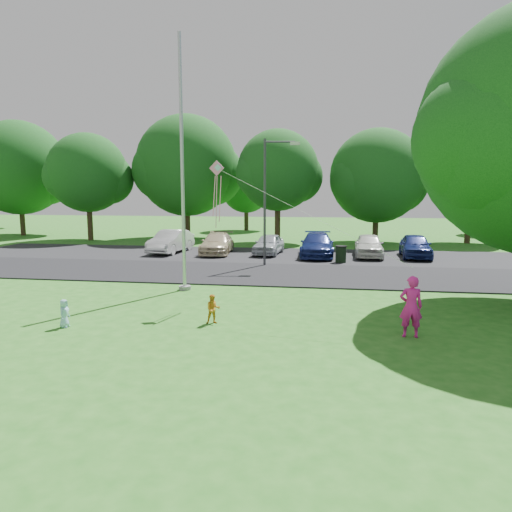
# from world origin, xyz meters

# --- Properties ---
(ground) EXTENTS (120.00, 120.00, 0.00)m
(ground) POSITION_xyz_m (0.00, 0.00, 0.00)
(ground) COLOR #24671B
(ground) RESTS_ON ground
(park_road) EXTENTS (60.00, 6.00, 0.06)m
(park_road) POSITION_xyz_m (0.00, 9.00, 0.03)
(park_road) COLOR black
(park_road) RESTS_ON ground
(parking_strip) EXTENTS (42.00, 7.00, 0.06)m
(parking_strip) POSITION_xyz_m (0.00, 15.50, 0.03)
(parking_strip) COLOR black
(parking_strip) RESTS_ON ground
(flagpole) EXTENTS (0.50, 0.50, 10.00)m
(flagpole) POSITION_xyz_m (-3.50, 5.00, 4.17)
(flagpole) COLOR #B7BABF
(flagpole) RESTS_ON ground
(street_lamp) EXTENTS (1.89, 0.45, 6.72)m
(street_lamp) POSITION_xyz_m (-0.81, 11.52, 4.04)
(street_lamp) COLOR #3F3F44
(street_lamp) RESTS_ON ground
(trash_can) EXTENTS (0.63, 0.63, 0.99)m
(trash_can) POSITION_xyz_m (3.02, 13.00, 0.50)
(trash_can) COLOR black
(trash_can) RESTS_ON ground
(tree_row) EXTENTS (64.35, 11.94, 10.88)m
(tree_row) POSITION_xyz_m (1.59, 24.23, 5.71)
(tree_row) COLOR #332316
(tree_row) RESTS_ON ground
(horizon_trees) EXTENTS (77.46, 7.20, 7.02)m
(horizon_trees) POSITION_xyz_m (4.06, 33.88, 4.30)
(horizon_trees) COLOR #332316
(horizon_trees) RESTS_ON ground
(parked_cars) EXTENTS (17.22, 5.06, 1.45)m
(parked_cars) POSITION_xyz_m (0.09, 15.55, 0.75)
(parked_cars) COLOR silver
(parked_cars) RESTS_ON ground
(woman) EXTENTS (0.63, 0.42, 1.72)m
(woman) POSITION_xyz_m (4.50, 0.02, 0.86)
(woman) COLOR #E11E8E
(woman) RESTS_ON ground
(child_yellow) EXTENTS (0.53, 0.47, 0.90)m
(child_yellow) POSITION_xyz_m (-1.18, 0.46, 0.45)
(child_yellow) COLOR orange
(child_yellow) RESTS_ON ground
(child_blue) EXTENTS (0.29, 0.43, 0.84)m
(child_blue) POSITION_xyz_m (-5.43, -0.58, 0.42)
(child_blue) COLOR #94CBE2
(child_blue) RESTS_ON ground
(kite) EXTENTS (6.38, 3.12, 3.10)m
(kite) POSITION_xyz_m (-1.39, 2.80, 4.25)
(kite) COLOR pink
(kite) RESTS_ON ground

